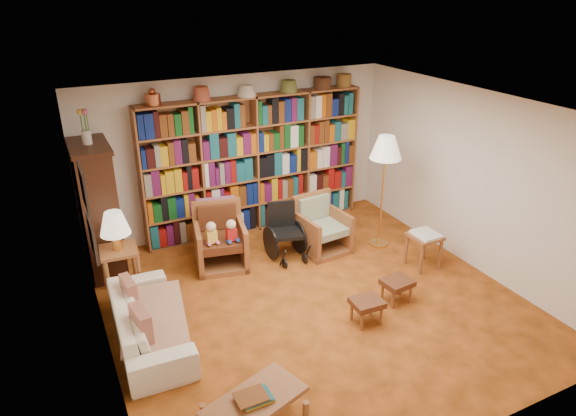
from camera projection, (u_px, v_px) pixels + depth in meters
floor at (313, 301)px, 6.63m from camera, size 5.00×5.00×0.00m
ceiling at (318, 109)px, 5.61m from camera, size 5.00×5.00×0.00m
wall_back at (239, 154)px, 8.17m from camera, size 5.00×0.00×5.00m
wall_front at (467, 331)px, 4.07m from camera, size 5.00×0.00×5.00m
wall_left at (96, 259)px, 5.11m from camera, size 0.00×5.00×5.00m
wall_right at (473, 180)px, 7.12m from camera, size 0.00×5.00×5.00m
bookshelf at (255, 160)px, 8.14m from camera, size 3.60×0.30×2.42m
curio_cabinet at (98, 208)px, 6.97m from camera, size 0.50×0.95×2.40m
framed_pictures at (88, 213)px, 5.21m from camera, size 0.03×0.52×0.97m
sofa at (149, 320)px, 5.81m from camera, size 1.83×0.77×0.53m
sofa_throw at (153, 316)px, 5.82m from camera, size 0.91×1.42×0.04m
cushion_left at (129, 294)px, 5.97m from camera, size 0.15×0.36×0.35m
cushion_right at (142, 327)px, 5.40m from camera, size 0.18×0.39×0.37m
side_table_lamp at (120, 260)px, 6.62m from camera, size 0.49×0.49×0.65m
table_lamp at (114, 224)px, 6.41m from camera, size 0.38×0.38×0.52m
armchair_leather at (218, 239)px, 7.40m from camera, size 0.86×0.88×0.91m
armchair_sage at (320, 229)px, 7.82m from camera, size 0.74×0.76×0.84m
wheelchair at (285, 233)px, 7.57m from camera, size 0.50×0.67×0.84m
floor_lamp at (386, 152)px, 7.42m from camera, size 0.46×0.46×1.75m
side_table_papers at (424, 241)px, 7.27m from camera, size 0.41×0.41×0.53m
footstool_a at (367, 304)px, 6.12m from camera, size 0.38×0.33×0.31m
footstool_b at (397, 284)px, 6.52m from camera, size 0.40×0.35×0.31m
coffee_table at (254, 404)px, 4.58m from camera, size 1.03×0.73×0.44m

